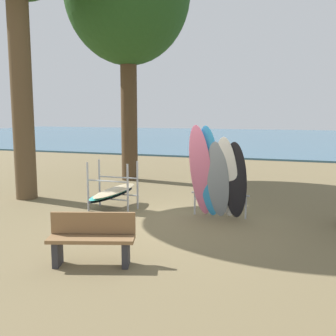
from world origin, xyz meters
name	(u,v)px	position (x,y,z in m)	size (l,w,h in m)	color
ground_plane	(174,224)	(0.00, 0.00, 0.00)	(80.00, 80.00, 0.00)	brown
lake_water	(274,138)	(0.00, 30.73, 0.05)	(80.00, 36.00, 0.10)	#38607A
leaning_board_pile	(217,177)	(0.82, 0.68, 1.01)	(1.40, 0.89, 2.22)	pink
board_storage_rack	(113,192)	(-1.87, 0.70, 0.47)	(1.15, 2.12, 1.25)	#9EA0A5
park_bench	(92,238)	(-0.53, -2.71, 0.45)	(1.46, 0.82, 0.85)	#2D2D33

